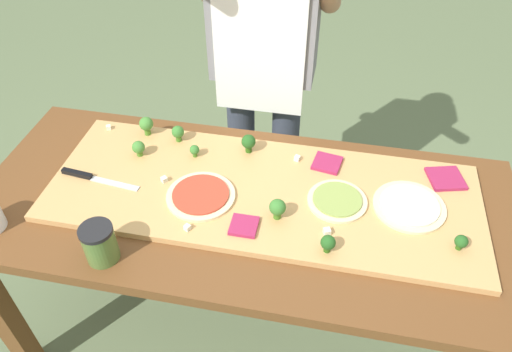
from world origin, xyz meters
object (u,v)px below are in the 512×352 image
object	(u,v)px
cheese_crumble_b	(164,180)
pizza_whole_tomato_red	(201,195)
cheese_crumble_e	(297,158)
pizza_whole_pesto_green	(337,200)
broccoli_floret_front_left	(461,242)
pizza_slice_near_right	(446,179)
cheese_crumble_c	(187,228)
chefs_knife	(89,177)
broccoli_floret_back_right	(139,148)
broccoli_floret_center_left	(278,208)
pizza_slice_center	(244,226)
broccoli_floret_front_right	(328,243)
cheese_crumble_d	(109,127)
sauce_jar	(100,243)
pizza_slice_far_left	(327,163)
cook_center	(264,51)
prep_table	(244,224)
pizza_whole_cheese_artichoke	(409,206)
broccoli_floret_center_right	(249,142)
broccoli_floret_front_mid	(178,132)
broccoli_floret_back_left	(195,150)
broccoli_floret_back_mid	(146,124)
cheese_crumble_a	(327,232)

from	to	relation	value
cheese_crumble_b	pizza_whole_tomato_red	bearing A→B (deg)	-18.53
cheese_crumble_e	pizza_whole_pesto_green	bearing A→B (deg)	-49.51
broccoli_floret_front_left	cheese_crumble_e	size ratio (longest dim) A/B	2.85
pizza_slice_near_right	cheese_crumble_c	size ratio (longest dim) A/B	6.38
cheese_crumble_c	chefs_knife	bearing A→B (deg)	158.47
broccoli_floret_back_right	broccoli_floret_center_left	world-z (taller)	broccoli_floret_center_left
pizza_slice_center	cheese_crumble_e	world-z (taller)	cheese_crumble_e
pizza_whole_pesto_green	broccoli_floret_back_right	world-z (taller)	broccoli_floret_back_right
pizza_slice_near_right	broccoli_floret_front_right	size ratio (longest dim) A/B	1.87
cheese_crumble_c	pizza_slice_center	bearing A→B (deg)	14.38
broccoli_floret_front_left	cheese_crumble_d	world-z (taller)	broccoli_floret_front_left
pizza_slice_center	sauce_jar	xyz separation A→B (m)	(-0.38, -0.17, 0.03)
pizza_slice_far_left	cook_center	xyz separation A→B (m)	(-0.30, 0.40, 0.18)
prep_table	broccoli_floret_back_right	xyz separation A→B (m)	(-0.40, 0.13, 0.16)
prep_table	pizza_whole_tomato_red	xyz separation A→B (m)	(-0.13, -0.03, 0.13)
pizza_whole_cheese_artichoke	broccoli_floret_front_left	distance (m)	0.19
pizza_whole_tomato_red	broccoli_floret_center_right	bearing A→B (deg)	67.93
pizza_whole_tomato_red	pizza_slice_center	world-z (taller)	pizza_whole_tomato_red
broccoli_floret_front_mid	cheese_crumble_d	distance (m)	0.28
pizza_whole_pesto_green	broccoli_floret_center_right	bearing A→B (deg)	149.65
pizza_slice_near_right	cheese_crumble_e	size ratio (longest dim) A/B	6.19
prep_table	pizza_whole_pesto_green	size ratio (longest dim) A/B	9.28
broccoli_floret_front_mid	sauce_jar	distance (m)	0.53
pizza_slice_center	broccoli_floret_center_right	size ratio (longest dim) A/B	1.17
prep_table	broccoli_floret_back_left	bearing A→B (deg)	141.62
broccoli_floret_back_mid	broccoli_floret_center_left	size ratio (longest dim) A/B	1.02
pizza_whole_cheese_artichoke	broccoli_floret_front_right	bearing A→B (deg)	-136.94
broccoli_floret_center_right	cheese_crumble_a	distance (m)	0.45
pizza_whole_pesto_green	broccoli_floret_center_right	xyz separation A→B (m)	(-0.33, 0.19, 0.03)
pizza_slice_near_right	cheese_crumble_e	xyz separation A→B (m)	(-0.50, 0.00, 0.00)
broccoli_floret_front_right	cheese_crumble_c	world-z (taller)	broccoli_floret_front_right
broccoli_floret_front_mid	broccoli_floret_back_right	world-z (taller)	broccoli_floret_front_mid
pizza_whole_cheese_artichoke	pizza_slice_center	distance (m)	0.52
pizza_whole_pesto_green	broccoli_floret_back_mid	distance (m)	0.74
broccoli_floret_center_right	cheese_crumble_a	bearing A→B (deg)	-47.09
pizza_slice_center	pizza_whole_cheese_artichoke	bearing A→B (deg)	20.23
pizza_slice_near_right	cook_center	bearing A→B (deg)	149.88
pizza_slice_far_left	cheese_crumble_c	size ratio (longest dim) A/B	5.36
chefs_knife	broccoli_floret_front_left	distance (m)	1.17
broccoli_floret_back_mid	broccoli_floret_back_right	xyz separation A→B (m)	(0.02, -0.12, -0.01)
broccoli_floret_front_left	cheese_crumble_c	xyz separation A→B (m)	(-0.78, -0.08, -0.02)
broccoli_floret_front_mid	cheese_crumble_e	bearing A→B (deg)	-3.21
pizza_slice_far_left	broccoli_floret_front_left	distance (m)	0.50
pizza_slice_far_left	broccoli_floret_back_right	world-z (taller)	broccoli_floret_back_right
prep_table	broccoli_floret_front_mid	bearing A→B (deg)	140.79
pizza_slice_far_left	broccoli_floret_front_left	world-z (taller)	broccoli_floret_front_left
broccoli_floret_center_left	cheese_crumble_d	world-z (taller)	broccoli_floret_center_left
prep_table	broccoli_floret_center_left	distance (m)	0.22
pizza_slice_near_right	broccoli_floret_center_left	size ratio (longest dim) A/B	1.54
pizza_slice_center	cheese_crumble_c	bearing A→B (deg)	-165.62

